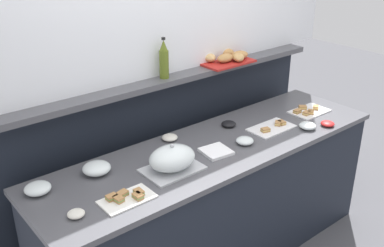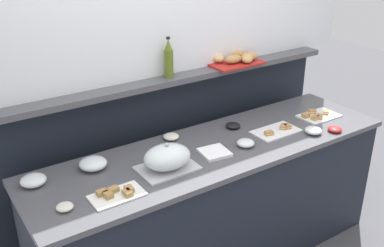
# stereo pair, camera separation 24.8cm
# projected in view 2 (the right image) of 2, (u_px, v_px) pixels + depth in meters

# --- Properties ---
(ground_plane) EXTENTS (12.00, 12.00, 0.00)m
(ground_plane) POSITION_uv_depth(u_px,v_px,m) (170.00, 216.00, 3.71)
(ground_plane) COLOR #4C4C51
(buffet_counter) EXTENTS (2.47, 0.70, 0.90)m
(buffet_counter) POSITION_uv_depth(u_px,v_px,m) (215.00, 205.00, 3.07)
(buffet_counter) COLOR black
(buffet_counter) RESTS_ON ground_plane
(back_ledge_unit) EXTENTS (2.62, 0.22, 1.26)m
(back_ledge_unit) POSITION_uv_depth(u_px,v_px,m) (174.00, 149.00, 3.38)
(back_ledge_unit) COLOR black
(back_ledge_unit) RESTS_ON ground_plane
(sandwich_platter_rear) EXTENTS (0.30, 0.20, 0.04)m
(sandwich_platter_rear) POSITION_uv_depth(u_px,v_px,m) (318.00, 115.00, 3.32)
(sandwich_platter_rear) COLOR white
(sandwich_platter_rear) RESTS_ON buffet_counter
(sandwich_platter_side) EXTENTS (0.33, 0.19, 0.04)m
(sandwich_platter_side) POSITION_uv_depth(u_px,v_px,m) (277.00, 131.00, 3.08)
(sandwich_platter_side) COLOR white
(sandwich_platter_side) RESTS_ON buffet_counter
(sandwich_platter_front) EXTENTS (0.28, 0.16, 0.04)m
(sandwich_platter_front) POSITION_uv_depth(u_px,v_px,m) (117.00, 194.00, 2.36)
(sandwich_platter_front) COLOR white
(sandwich_platter_front) RESTS_ON buffet_counter
(serving_cloche) EXTENTS (0.34, 0.24, 0.17)m
(serving_cloche) POSITION_uv_depth(u_px,v_px,m) (167.00, 158.00, 2.59)
(serving_cloche) COLOR #B7BABF
(serving_cloche) RESTS_ON buffet_counter
(glass_bowl_large) EXTENTS (0.16, 0.16, 0.07)m
(glass_bowl_large) POSITION_uv_depth(u_px,v_px,m) (93.00, 164.00, 2.62)
(glass_bowl_large) COLOR silver
(glass_bowl_large) RESTS_ON buffet_counter
(glass_bowl_medium) EXTENTS (0.12, 0.12, 0.05)m
(glass_bowl_medium) POSITION_uv_depth(u_px,v_px,m) (313.00, 131.00, 3.05)
(glass_bowl_medium) COLOR silver
(glass_bowl_medium) RESTS_ON buffet_counter
(glass_bowl_small) EXTENTS (0.11, 0.11, 0.05)m
(glass_bowl_small) POSITION_uv_depth(u_px,v_px,m) (246.00, 143.00, 2.88)
(glass_bowl_small) COLOR silver
(glass_bowl_small) RESTS_ON buffet_counter
(glass_bowl_extra) EXTENTS (0.14, 0.14, 0.06)m
(glass_bowl_extra) POSITION_uv_depth(u_px,v_px,m) (33.00, 181.00, 2.46)
(glass_bowl_extra) COLOR silver
(glass_bowl_extra) RESTS_ON buffet_counter
(condiment_bowl_dark) EXTENTS (0.10, 0.10, 0.04)m
(condiment_bowl_dark) POSITION_uv_depth(u_px,v_px,m) (233.00, 125.00, 3.14)
(condiment_bowl_dark) COLOR black
(condiment_bowl_dark) RESTS_ON buffet_counter
(condiment_bowl_red) EXTENTS (0.09, 0.09, 0.03)m
(condiment_bowl_red) POSITION_uv_depth(u_px,v_px,m) (65.00, 207.00, 2.25)
(condiment_bowl_red) COLOR silver
(condiment_bowl_red) RESTS_ON buffet_counter
(condiment_bowl_cream) EXTENTS (0.10, 0.10, 0.03)m
(condiment_bowl_cream) POSITION_uv_depth(u_px,v_px,m) (335.00, 129.00, 3.08)
(condiment_bowl_cream) COLOR red
(condiment_bowl_cream) RESTS_ON buffet_counter
(condiment_bowl_teal) EXTENTS (0.10, 0.10, 0.04)m
(condiment_bowl_teal) POSITION_uv_depth(u_px,v_px,m) (171.00, 137.00, 2.98)
(condiment_bowl_teal) COLOR silver
(condiment_bowl_teal) RESTS_ON buffet_counter
(napkin_stack) EXTENTS (0.19, 0.19, 0.02)m
(napkin_stack) POSITION_uv_depth(u_px,v_px,m) (215.00, 152.00, 2.79)
(napkin_stack) COLOR white
(napkin_stack) RESTS_ON buffet_counter
(olive_oil_bottle) EXTENTS (0.06, 0.06, 0.28)m
(olive_oil_bottle) POSITION_uv_depth(u_px,v_px,m) (169.00, 59.00, 2.99)
(olive_oil_bottle) COLOR #56661E
(olive_oil_bottle) RESTS_ON back_ledge_unit
(bread_basket) EXTENTS (0.40, 0.28, 0.08)m
(bread_basket) POSITION_uv_depth(u_px,v_px,m) (236.00, 59.00, 3.32)
(bread_basket) COLOR #B2231E
(bread_basket) RESTS_ON back_ledge_unit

